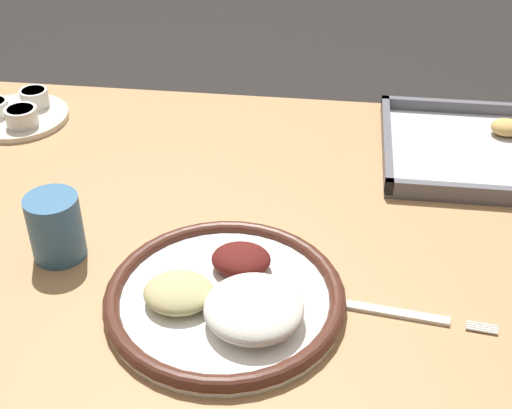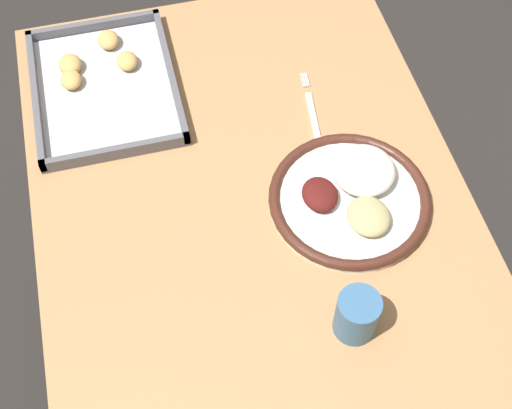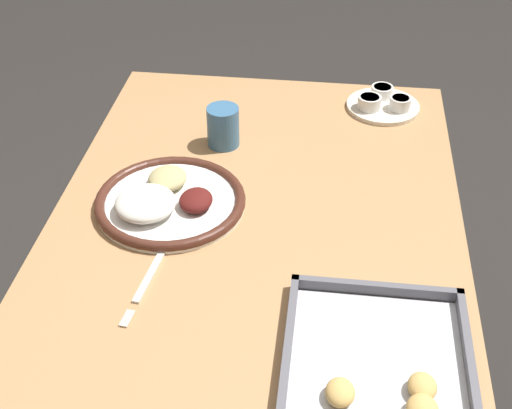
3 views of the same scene
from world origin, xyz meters
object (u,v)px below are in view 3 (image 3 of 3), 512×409
object	(u,v)px
saucer_plate	(383,103)
drinking_cup	(223,127)
dinner_plate	(168,200)
fork	(151,274)
baking_tray	(379,380)

from	to	relation	value
saucer_plate	drinking_cup	size ratio (longest dim) A/B	1.91
dinner_plate	drinking_cup	distance (m)	0.24
fork	saucer_plate	size ratio (longest dim) A/B	1.33
baking_tray	fork	bearing A→B (deg)	-116.10
fork	drinking_cup	xyz separation A→B (m)	(-0.41, 0.06, 0.04)
saucer_plate	dinner_plate	bearing A→B (deg)	-43.93
fork	saucer_plate	world-z (taller)	saucer_plate
dinner_plate	fork	bearing A→B (deg)	3.70
baking_tray	drinking_cup	xyz separation A→B (m)	(-0.60, -0.32, 0.03)
dinner_plate	fork	distance (m)	0.19
saucer_plate	baking_tray	bearing A→B (deg)	-1.43
fork	drinking_cup	size ratio (longest dim) A/B	2.54
saucer_plate	drinking_cup	xyz separation A→B (m)	(0.19, -0.34, 0.03)
fork	drinking_cup	world-z (taller)	drinking_cup
fork	saucer_plate	distance (m)	0.72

